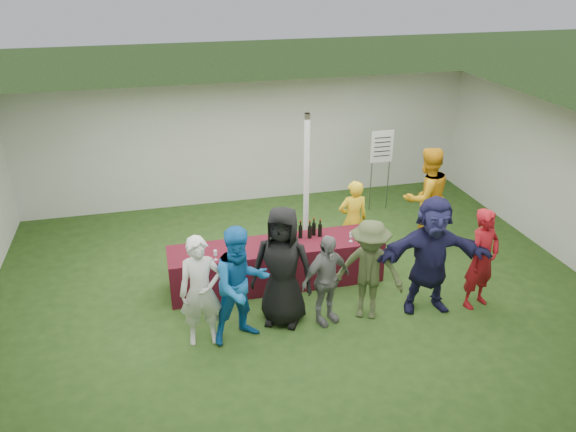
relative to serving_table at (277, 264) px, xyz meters
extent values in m
plane|color=#284719|center=(0.27, -0.30, -0.38)|extent=(60.00, 60.00, 0.00)
plane|color=white|center=(0.27, 3.70, 0.97)|extent=(10.00, 0.00, 10.00)
plane|color=white|center=(0.27, -4.30, 0.97)|extent=(10.00, 0.00, 10.00)
plane|color=white|center=(5.27, -0.30, 0.97)|extent=(0.00, 8.00, 8.00)
plane|color=white|center=(0.27, -0.30, 2.33)|extent=(10.00, 10.00, 0.00)
cylinder|color=silver|center=(0.77, 0.90, 0.98)|extent=(0.10, 0.10, 2.70)
cube|color=#5B111B|center=(0.00, 0.00, 0.00)|extent=(3.60, 0.80, 0.75)
cylinder|color=black|center=(0.34, 0.12, 0.48)|extent=(0.07, 0.07, 0.22)
cylinder|color=black|center=(0.34, 0.12, 0.64)|extent=(0.03, 0.03, 0.08)
cylinder|color=maroon|center=(0.34, 0.12, 0.69)|extent=(0.03, 0.03, 0.02)
cylinder|color=black|center=(0.45, 0.14, 0.48)|extent=(0.07, 0.07, 0.22)
cylinder|color=black|center=(0.45, 0.14, 0.64)|extent=(0.03, 0.03, 0.08)
cylinder|color=maroon|center=(0.45, 0.14, 0.69)|extent=(0.03, 0.03, 0.02)
cylinder|color=black|center=(0.60, 0.10, 0.48)|extent=(0.07, 0.07, 0.22)
cylinder|color=black|center=(0.60, 0.10, 0.64)|extent=(0.03, 0.03, 0.08)
cylinder|color=maroon|center=(0.60, 0.10, 0.69)|extent=(0.03, 0.03, 0.02)
cylinder|color=black|center=(0.70, 0.19, 0.48)|extent=(0.07, 0.07, 0.22)
cylinder|color=black|center=(0.70, 0.19, 0.64)|extent=(0.03, 0.03, 0.08)
cylinder|color=maroon|center=(0.70, 0.19, 0.69)|extent=(0.03, 0.03, 0.02)
cylinder|color=black|center=(0.79, 0.11, 0.48)|extent=(0.07, 0.07, 0.22)
cylinder|color=black|center=(0.79, 0.11, 0.64)|extent=(0.03, 0.03, 0.08)
cylinder|color=maroon|center=(0.79, 0.11, 0.69)|extent=(0.03, 0.03, 0.02)
cylinder|color=silver|center=(-1.42, -0.26, 0.38)|extent=(0.06, 0.06, 0.00)
cylinder|color=silver|center=(-1.42, -0.26, 0.42)|extent=(0.01, 0.01, 0.07)
cylinder|color=silver|center=(-1.42, -0.26, 0.50)|extent=(0.06, 0.06, 0.08)
cylinder|color=silver|center=(-1.05, -0.27, 0.38)|extent=(0.06, 0.06, 0.00)
cylinder|color=silver|center=(-1.05, -0.27, 0.42)|extent=(0.01, 0.01, 0.07)
cylinder|color=silver|center=(-1.05, -0.27, 0.50)|extent=(0.06, 0.06, 0.08)
cylinder|color=#4B0818|center=(-1.05, -0.27, 0.47)|extent=(0.05, 0.05, 0.02)
cylinder|color=silver|center=(-0.79, -0.23, 0.38)|extent=(0.06, 0.06, 0.00)
cylinder|color=silver|center=(-0.79, -0.23, 0.42)|extent=(0.01, 0.01, 0.07)
cylinder|color=silver|center=(-0.79, -0.23, 0.50)|extent=(0.06, 0.06, 0.08)
cylinder|color=#4B0818|center=(-0.79, -0.23, 0.47)|extent=(0.05, 0.05, 0.02)
cylinder|color=silver|center=(-0.28, -0.30, 0.38)|extent=(0.06, 0.06, 0.00)
cylinder|color=silver|center=(-0.28, -0.30, 0.42)|extent=(0.01, 0.01, 0.07)
cylinder|color=silver|center=(-0.28, -0.30, 0.50)|extent=(0.06, 0.06, 0.08)
cylinder|color=#4B0818|center=(-0.28, -0.30, 0.47)|extent=(0.05, 0.05, 0.02)
cylinder|color=silver|center=(1.24, -0.20, 0.38)|extent=(0.06, 0.06, 0.00)
cylinder|color=silver|center=(1.24, -0.20, 0.42)|extent=(0.01, 0.01, 0.07)
cylinder|color=silver|center=(1.24, -0.20, 0.50)|extent=(0.06, 0.06, 0.08)
cylinder|color=#4B0818|center=(1.24, -0.20, 0.47)|extent=(0.05, 0.05, 0.02)
cylinder|color=silver|center=(0.02, 0.08, 0.47)|extent=(0.07, 0.07, 0.20)
cylinder|color=silver|center=(0.02, 0.08, 0.59)|extent=(0.03, 0.03, 0.03)
cube|color=white|center=(1.51, 0.05, 0.39)|extent=(0.25, 0.18, 0.03)
cylinder|color=slate|center=(1.57, -0.22, 0.46)|extent=(0.24, 0.24, 0.18)
cylinder|color=slate|center=(2.67, 2.47, 0.18)|extent=(0.02, 0.02, 1.10)
cylinder|color=slate|center=(3.07, 2.47, 0.18)|extent=(0.02, 0.02, 1.10)
cube|color=white|center=(2.87, 2.47, 1.07)|extent=(0.50, 0.02, 0.70)
cube|color=black|center=(2.87, 2.46, 1.27)|extent=(0.36, 0.01, 0.02)
cube|color=black|center=(2.87, 2.46, 1.17)|extent=(0.36, 0.01, 0.02)
cube|color=black|center=(2.87, 2.46, 1.07)|extent=(0.36, 0.01, 0.02)
cube|color=black|center=(2.87, 2.46, 0.97)|extent=(0.36, 0.01, 0.02)
cube|color=black|center=(2.87, 2.46, 0.88)|extent=(0.36, 0.01, 0.02)
imported|color=yellow|center=(1.56, 0.57, 0.39)|extent=(0.56, 0.37, 1.52)
imported|color=orange|center=(3.05, 0.71, 0.61)|extent=(1.06, 0.89, 1.97)
imported|color=silver|center=(-1.39, -1.29, 0.47)|extent=(0.62, 0.42, 1.69)
imported|color=#1665B4|center=(-0.82, -1.35, 0.52)|extent=(1.02, 0.88, 1.80)
imported|color=black|center=(-0.15, -1.08, 0.58)|extent=(1.10, 0.95, 1.90)
imported|color=slate|center=(0.47, -1.25, 0.36)|extent=(0.93, 0.62, 1.46)
imported|color=#404A29|center=(1.14, -1.28, 0.44)|extent=(1.22, 1.01, 1.63)
imported|color=#1C1B43|center=(2.13, -1.30, 0.59)|extent=(1.85, 0.84, 1.92)
imported|color=maroon|center=(2.97, -1.41, 0.46)|extent=(0.71, 0.58, 1.67)
camera|label=1|loc=(-1.82, -8.08, 4.77)|focal=35.00mm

